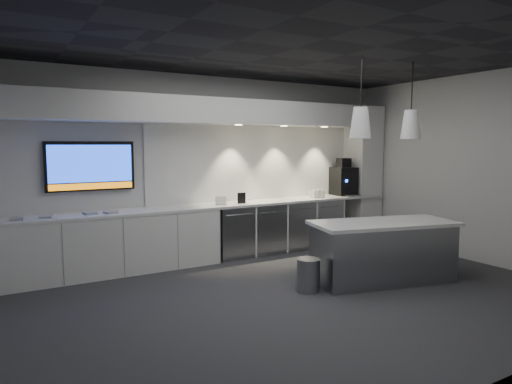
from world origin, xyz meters
TOP-DOWN VIEW (x-y plane):
  - floor at (0.00, 0.00)m, footprint 7.00×7.00m
  - ceiling at (0.00, 0.00)m, footprint 7.00×7.00m
  - wall_back at (0.00, 2.50)m, footprint 7.00×0.00m
  - wall_front at (0.00, -2.50)m, footprint 7.00×0.00m
  - wall_right at (3.50, 0.00)m, footprint 0.00×7.00m
  - back_counter at (0.00, 2.17)m, footprint 6.80×0.65m
  - left_base_cabinets at (-1.75, 2.17)m, footprint 3.30×0.63m
  - fridge_unit_a at (0.25, 2.17)m, footprint 0.60×0.61m
  - fridge_unit_b at (0.88, 2.17)m, footprint 0.60×0.61m
  - fridge_unit_c at (1.51, 2.17)m, footprint 0.60×0.61m
  - fridge_unit_d at (2.14, 2.17)m, footprint 0.60×0.61m
  - backsplash at (1.20, 2.48)m, footprint 4.60×0.03m
  - soffit at (0.00, 2.20)m, footprint 6.90×0.60m
  - column at (3.20, 2.20)m, footprint 0.55×0.55m
  - wall_tv at (-1.90, 2.45)m, footprint 1.25×0.07m
  - island at (1.42, -0.10)m, footprint 2.10×1.28m
  - bin at (0.28, 0.07)m, footprint 0.38×0.38m
  - coffee_machine at (2.71, 2.20)m, footprint 0.45×0.60m
  - sign_black at (0.41, 2.09)m, footprint 0.14×0.04m
  - sign_white at (0.03, 2.08)m, footprint 0.18×0.06m
  - cup_cluster at (1.98, 2.09)m, footprint 0.27×0.17m
  - tray_a at (-2.91, 2.11)m, footprint 0.17×0.17m
  - tray_b at (-2.55, 2.14)m, footprint 0.20×0.20m
  - tray_c at (-1.99, 2.14)m, footprint 0.19×0.19m
  - tray_d at (-1.72, 2.09)m, footprint 0.19×0.19m
  - pendant_left at (0.95, -0.10)m, footprint 0.28×0.28m
  - pendant_right at (1.89, -0.10)m, footprint 0.28×0.28m

SIDE VIEW (x-z plane):
  - floor at x=0.00m, z-range 0.00..0.00m
  - bin at x=0.28m, z-range 0.00..0.42m
  - island at x=1.42m, z-range 0.00..0.83m
  - fridge_unit_a at x=0.25m, z-range 0.00..0.85m
  - fridge_unit_b at x=0.88m, z-range 0.00..0.85m
  - fridge_unit_c at x=1.51m, z-range 0.00..0.85m
  - fridge_unit_d at x=2.14m, z-range 0.00..0.85m
  - left_base_cabinets at x=-1.75m, z-range 0.00..0.86m
  - back_counter at x=0.00m, z-range 0.86..0.90m
  - tray_a at x=-2.91m, z-range 0.90..0.92m
  - tray_b at x=-2.55m, z-range 0.90..0.92m
  - tray_c at x=-1.99m, z-range 0.90..0.92m
  - tray_d at x=-1.72m, z-range 0.90..0.92m
  - sign_white at x=0.03m, z-range 0.90..1.04m
  - cup_cluster at x=1.98m, z-range 0.90..1.05m
  - sign_black at x=0.41m, z-range 0.90..1.08m
  - coffee_machine at x=2.71m, z-range 0.84..1.55m
  - column at x=3.20m, z-range 0.00..2.60m
  - wall_back at x=0.00m, z-range -2.00..5.00m
  - wall_front at x=0.00m, z-range -2.00..5.00m
  - wall_right at x=3.50m, z-range -2.00..5.00m
  - backsplash at x=1.20m, z-range 0.90..2.20m
  - wall_tv at x=-1.90m, z-range 1.20..1.92m
  - pendant_left at x=0.95m, z-range 1.60..2.70m
  - pendant_right at x=1.89m, z-range 1.60..2.70m
  - soffit at x=0.00m, z-range 2.20..2.60m
  - ceiling at x=0.00m, z-range 3.00..3.00m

